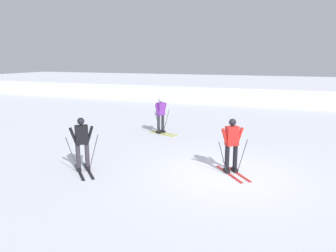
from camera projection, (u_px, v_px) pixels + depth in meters
The scene contains 5 objects.
ground_plane at pixel (224, 174), 10.12m from camera, with size 120.00×120.00×0.00m, color white.
far_snow_ridge at pixel (271, 94), 27.13m from camera, with size 80.00×6.24×1.26m, color white.
skier_red at pixel (232, 144), 10.11m from camera, with size 1.29×1.48×1.71m.
skier_purple at pixel (161, 114), 15.46m from camera, with size 1.62×0.96×1.71m.
skier_black at pixel (82, 143), 10.28m from camera, with size 1.38×1.41×1.71m.
Camera 1 is at (1.85, -9.59, 3.51)m, focal length 35.14 mm.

